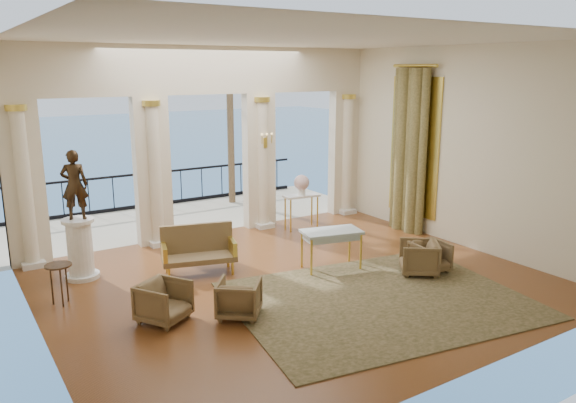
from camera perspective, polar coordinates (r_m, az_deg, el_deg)
floor at (r=10.85m, az=0.86°, el=-8.20°), size 9.00×9.00×0.00m
room_walls at (r=9.24m, az=4.77°, el=6.43°), size 9.00×9.00×9.00m
arcade at (r=13.51m, az=-8.14°, el=7.27°), size 9.00×0.56×4.50m
terrace at (r=15.79m, az=-10.83°, el=-1.70°), size 10.00×3.60×0.10m
balustrade at (r=17.14m, az=-12.90°, el=0.97°), size 9.00×0.06×1.03m
palm_tree at (r=16.81m, az=-6.01°, el=13.65°), size 2.00×2.00×4.50m
curtain at (r=14.11m, az=12.16°, el=5.05°), size 0.33×1.40×4.09m
window_frame at (r=14.23m, az=12.71°, el=5.42°), size 0.04×1.60×3.40m
wall_sconce at (r=13.92m, az=-2.28°, el=6.09°), size 0.30×0.11×0.33m
rug at (r=10.17m, az=9.24°, el=-9.85°), size 5.54×4.62×0.02m
armchair_a at (r=9.37m, az=-12.52°, el=-9.73°), size 0.95×0.93×0.73m
armchair_b at (r=11.66m, az=14.23°, el=-5.30°), size 0.73×0.70×0.68m
armchair_c at (r=11.45m, az=13.17°, el=-5.43°), size 0.96×0.97×0.73m
armchair_d at (r=9.35m, az=-4.99°, el=-9.59°), size 0.92×0.92×0.70m
settee at (r=11.36m, az=-9.10°, el=-4.83°), size 1.56×0.99×0.96m
game_table at (r=11.36m, az=4.43°, el=-3.36°), size 1.30×0.90×0.81m
pedestal at (r=11.59m, az=-20.35°, el=-4.62°), size 0.65×0.65×1.19m
statue at (r=11.28m, az=-20.88°, el=1.60°), size 0.57×0.47×1.33m
console_table at (r=14.21m, az=1.38°, el=0.09°), size 0.96×0.46×0.88m
urn at (r=14.11m, az=1.39°, el=1.83°), size 0.39×0.39×0.51m
side_table at (r=10.43m, az=-22.28°, el=-6.48°), size 0.45×0.45×0.73m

